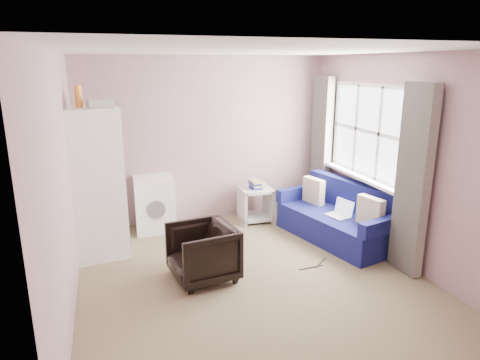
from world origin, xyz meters
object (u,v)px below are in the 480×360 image
at_px(washing_machine, 154,203).
at_px(sofa, 339,219).
at_px(fridge, 95,182).
at_px(side_table, 255,202).
at_px(armchair, 203,250).

height_order(washing_machine, sofa, washing_machine).
relative_size(fridge, side_table, 3.29).
bearing_deg(fridge, washing_machine, 30.55).
relative_size(armchair, side_table, 1.08).
xyz_separation_m(washing_machine, sofa, (2.41, -1.12, -0.13)).
xyz_separation_m(armchair, fridge, (-1.11, 1.06, 0.60)).
height_order(fridge, side_table, fridge).
bearing_deg(washing_machine, side_table, -1.64).
height_order(armchair, side_table, armchair).
bearing_deg(side_table, armchair, -127.10).
xyz_separation_m(armchair, washing_machine, (-0.33, 1.68, 0.06)).
xyz_separation_m(armchair, sofa, (2.07, 0.56, -0.06)).
bearing_deg(side_table, washing_machine, 176.49).
bearing_deg(washing_machine, armchair, -76.93).
xyz_separation_m(fridge, side_table, (2.31, 0.53, -0.65)).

